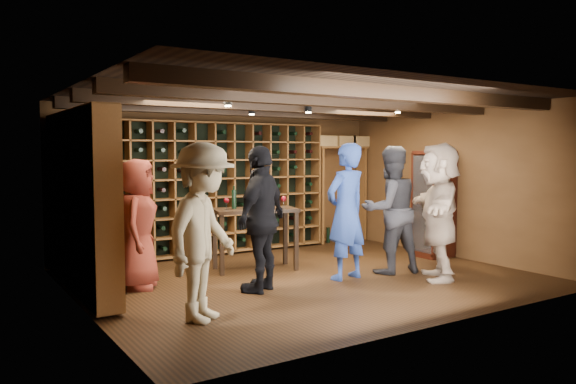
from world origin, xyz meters
TOP-DOWN VIEW (x-y plane):
  - ground at (0.00, 0.00)m, footprint 6.00×6.00m
  - room_shell at (0.00, 0.05)m, footprint 6.00×6.00m
  - wine_rack_back at (-0.52, 2.33)m, footprint 4.65×0.30m
  - wine_rack_left at (-2.83, 0.82)m, footprint 0.30×2.65m
  - crate_shelf at (2.41, 2.32)m, footprint 1.20×0.32m
  - display_cabinet at (2.71, 0.20)m, footprint 0.55×0.50m
  - man_blue_shirt at (0.42, -0.34)m, footprint 0.75×0.55m
  - man_grey_suit at (1.22, -0.36)m, footprint 1.01×0.85m
  - guest_red_floral at (-2.17, 0.68)m, footprint 0.85×0.97m
  - guest_woman_black at (-0.89, -0.30)m, footprint 1.15×0.96m
  - guest_khaki at (-2.02, -1.06)m, footprint 1.36×1.28m
  - guest_beige at (1.51, -1.02)m, footprint 1.52×1.71m
  - tasting_table at (-0.33, 0.88)m, footprint 1.33×0.88m

SIDE VIEW (x-z plane):
  - ground at x=0.00m, z-range 0.00..0.00m
  - tasting_table at x=-0.33m, z-range 0.21..1.41m
  - guest_red_floral at x=-2.17m, z-range 0.00..1.67m
  - display_cabinet at x=2.71m, z-range -0.02..1.73m
  - guest_woman_black at x=-0.89m, z-range 0.00..1.83m
  - man_grey_suit at x=1.22m, z-range 0.00..1.84m
  - guest_khaki at x=-2.02m, z-range 0.00..1.85m
  - man_blue_shirt at x=0.42m, z-range 0.00..1.88m
  - guest_beige at x=1.51m, z-range 0.00..1.88m
  - wine_rack_back at x=-0.52m, z-range 0.05..2.25m
  - wine_rack_left at x=-2.83m, z-range 0.05..2.25m
  - crate_shelf at x=2.41m, z-range 0.54..2.60m
  - room_shell at x=0.00m, z-range -0.58..5.42m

